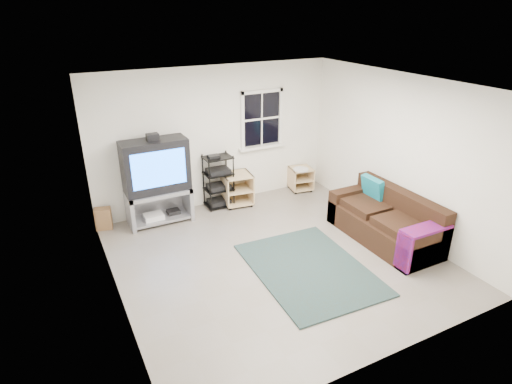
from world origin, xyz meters
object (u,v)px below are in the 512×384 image
av_rack (219,184)px  side_table_right (300,177)px  tv_unit (156,175)px  sofa (386,222)px  side_table_left (237,187)px

av_rack → side_table_right: 1.82m
tv_unit → sofa: tv_unit is taller
tv_unit → av_rack: tv_unit is taller
tv_unit → sofa: size_ratio=0.83×
tv_unit → side_table_right: tv_unit is taller
side_table_left → sofa: bearing=-56.2°
side_table_right → sofa: size_ratio=0.26×
tv_unit → side_table_right: bearing=1.3°
av_rack → side_table_right: av_rack is taller
side_table_right → av_rack: bearing=179.3°
av_rack → side_table_right: size_ratio=2.04×
av_rack → side_table_left: bearing=-5.3°
side_table_right → sofa: (0.13, -2.38, 0.03)m
side_table_left → side_table_right: size_ratio=1.23×
av_rack → side_table_left: (0.36, -0.03, -0.12)m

